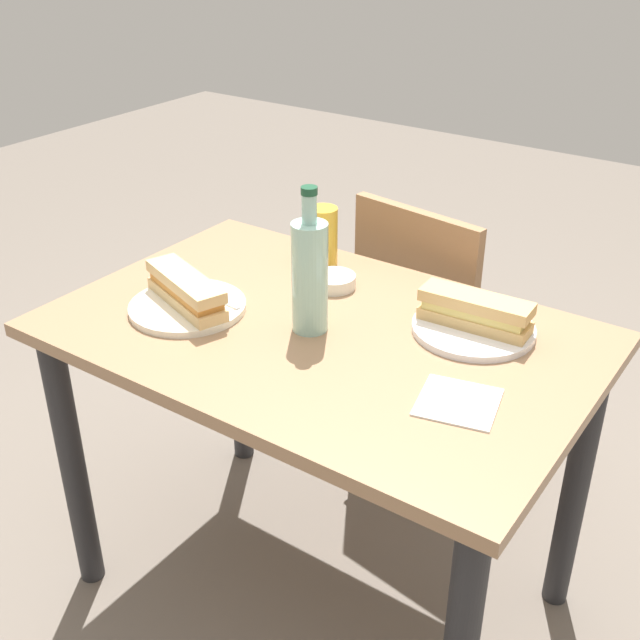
% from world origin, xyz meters
% --- Properties ---
extents(ground_plane, '(8.00, 8.00, 0.00)m').
position_xyz_m(ground_plane, '(0.00, 0.00, 0.00)').
color(ground_plane, '#6B6056').
extents(dining_table, '(1.13, 0.73, 0.75)m').
position_xyz_m(dining_table, '(0.00, 0.00, 0.63)').
color(dining_table, '#997251').
rests_on(dining_table, ground).
extents(chair_far, '(0.45, 0.45, 0.86)m').
position_xyz_m(chair_far, '(-0.01, 0.56, 0.50)').
color(chair_far, '#936B47').
rests_on(chair_far, ground).
extents(plate_near, '(0.26, 0.26, 0.01)m').
position_xyz_m(plate_near, '(-0.29, -0.10, 0.76)').
color(plate_near, silver).
rests_on(plate_near, dining_table).
extents(baguette_sandwich_near, '(0.26, 0.15, 0.07)m').
position_xyz_m(baguette_sandwich_near, '(-0.29, -0.10, 0.80)').
color(baguette_sandwich_near, '#DBB77A').
rests_on(baguette_sandwich_near, plate_near).
extents(knife_near, '(0.18, 0.03, 0.01)m').
position_xyz_m(knife_near, '(-0.28, -0.04, 0.77)').
color(knife_near, silver).
rests_on(knife_near, plate_near).
extents(plate_far, '(0.26, 0.26, 0.01)m').
position_xyz_m(plate_far, '(0.27, 0.17, 0.76)').
color(plate_far, white).
rests_on(plate_far, dining_table).
extents(baguette_sandwich_far, '(0.24, 0.08, 0.07)m').
position_xyz_m(baguette_sandwich_far, '(0.27, 0.17, 0.80)').
color(baguette_sandwich_far, tan).
rests_on(baguette_sandwich_far, plate_far).
extents(knife_far, '(0.17, 0.07, 0.01)m').
position_xyz_m(knife_far, '(0.26, 0.22, 0.77)').
color(knife_far, silver).
rests_on(knife_far, plate_far).
extents(water_bottle, '(0.07, 0.07, 0.31)m').
position_xyz_m(water_bottle, '(-0.02, -0.01, 0.88)').
color(water_bottle, '#99C6B7').
rests_on(water_bottle, dining_table).
extents(beer_glass, '(0.07, 0.07, 0.14)m').
position_xyz_m(beer_glass, '(-0.18, 0.27, 0.83)').
color(beer_glass, gold).
rests_on(beer_glass, dining_table).
extents(olive_bowl, '(0.10, 0.10, 0.03)m').
position_xyz_m(olive_bowl, '(-0.09, 0.18, 0.77)').
color(olive_bowl, silver).
rests_on(olive_bowl, dining_table).
extents(paper_napkin, '(0.17, 0.17, 0.00)m').
position_xyz_m(paper_napkin, '(0.36, -0.08, 0.76)').
color(paper_napkin, white).
rests_on(paper_napkin, dining_table).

